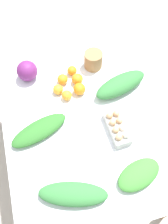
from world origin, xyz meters
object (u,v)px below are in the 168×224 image
Objects in this scene: orange_1 at (63,79)px; orange_4 at (77,79)px; orange_3 at (72,71)px; greens_bunch_kale at (139,175)px; greens_bunch_scallion at (121,84)px; cabbage_purple at (27,71)px; egg_carton at (117,127)px; orange_0 at (79,89)px; greens_bunch_dandelion at (39,130)px; greens_bunch_beet_tops at (73,194)px; orange_5 at (67,95)px; orange_2 at (58,90)px; paper_bag at (93,60)px.

orange_1 is 0.10m from orange_4.
orange_1 reaches higher than orange_3.
greens_bunch_kale is 0.60m from greens_bunch_scallion.
cabbage_purple is 0.25m from orange_1.
orange_0 is at bearing -158.91° from egg_carton.
greens_bunch_dandelion is 0.43m from greens_bunch_beet_tops.
cabbage_purple is at bearing -138.18° from orange_5.
orange_0 is at bearing -99.21° from greens_bunch_scallion.
orange_2 is 0.89× the size of orange_4.
orange_1 is at bearing 146.66° from greens_bunch_dandelion.
orange_3 is at bearing -127.60° from greens_bunch_scallion.
paper_bag is 0.34× the size of greens_bunch_scallion.
paper_bag is 0.26m from orange_0.
greens_bunch_scallion reaches higher than greens_bunch_beet_tops.
greens_bunch_scallion is 1.04× the size of greens_bunch_beet_tops.
orange_1 is at bearing 63.79° from cabbage_purple.
orange_2 is at bearing -101.44° from greens_bunch_scallion.
orange_4 is 0.15m from orange_5.
orange_3 is at bearing 166.34° from greens_bunch_beet_tops.
paper_bag is 1.89× the size of orange_2.
greens_bunch_beet_tops is (0.42, 0.10, 0.01)m from greens_bunch_dandelion.
egg_carton is at bearing 27.50° from orange_1.
orange_2 is at bearing 174.18° from greens_bunch_beet_tops.
orange_4 is (-0.09, 0.01, -0.00)m from orange_0.
greens_bunch_dandelion is 5.33× the size of orange_2.
cabbage_purple is at bearing -114.54° from greens_bunch_scallion.
orange_5 is (0.13, -0.00, -0.00)m from orange_1.
cabbage_purple is 0.38m from orange_0.
orange_3 is at bearing 80.73° from cabbage_purple.
orange_1 is 0.95× the size of orange_4.
orange_0 reaches higher than greens_bunch_kale.
orange_2 reaches higher than greens_bunch_dandelion.
paper_bag reaches higher than greens_bunch_dandelion.
greens_bunch_beet_tops reaches higher than orange_2.
orange_3 is at bearing -165.50° from egg_carton.
greens_bunch_kale is 3.64× the size of orange_1.
greens_bunch_dandelion is 0.40m from orange_1.
greens_bunch_scallion is 0.29m from orange_4.
greens_bunch_dandelion is at bearing -72.74° from greens_bunch_scallion.
orange_5 reaches higher than greens_bunch_dandelion.
paper_bag is at bearing 142.53° from orange_0.
egg_carton is at bearing 17.91° from orange_4.
orange_1 is (-0.75, 0.12, -0.00)m from greens_bunch_beet_tops.
orange_1 is 0.13m from orange_5.
orange_2 is at bearing 146.54° from greens_bunch_dandelion.
orange_1 is (-0.45, -0.23, -0.01)m from egg_carton.
egg_carton is at bearing -23.56° from greens_bunch_scallion.
orange_4 is at bearing -51.43° from paper_bag.
orange_1 is (-0.11, -0.09, -0.00)m from orange_0.
orange_3 and orange_5 have the same top height.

